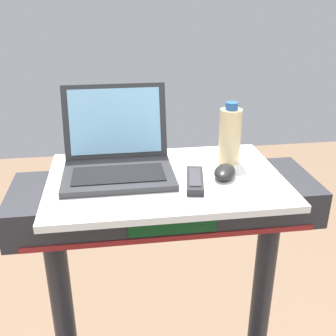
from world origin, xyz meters
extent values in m
cylinder|color=#28282D|center=(0.34, 0.70, 0.61)|extent=(0.07, 0.07, 0.93)
cube|color=#28282D|center=(0.00, 0.70, 1.13)|extent=(0.90, 0.28, 0.11)
cube|color=#0C3F19|center=(0.00, 0.56, 1.13)|extent=(0.24, 0.01, 0.06)
cube|color=maroon|center=(0.00, 0.56, 1.09)|extent=(0.81, 0.00, 0.02)
cube|color=white|center=(0.00, 0.70, 1.20)|extent=(0.68, 0.45, 0.02)
cube|color=#2D2D30|center=(-0.14, 0.71, 1.22)|extent=(0.32, 0.23, 0.02)
cube|color=black|center=(-0.14, 0.70, 1.23)|extent=(0.26, 0.12, 0.00)
cube|color=#2D2D30|center=(-0.14, 0.86, 1.34)|extent=(0.32, 0.07, 0.22)
cube|color=#8CCCF2|center=(-0.14, 0.85, 1.34)|extent=(0.28, 0.05, 0.19)
ellipsoid|color=black|center=(0.17, 0.67, 1.23)|extent=(0.10, 0.12, 0.03)
cylinder|color=beige|center=(0.21, 0.79, 1.29)|extent=(0.07, 0.07, 0.17)
cylinder|color=#2659A5|center=(0.21, 0.79, 1.39)|extent=(0.04, 0.04, 0.02)
cube|color=#232326|center=(0.08, 0.64, 1.22)|extent=(0.08, 0.17, 0.02)
cube|color=#333338|center=(0.08, 0.64, 1.23)|extent=(0.05, 0.12, 0.00)
camera|label=1|loc=(-0.15, -0.36, 1.71)|focal=43.40mm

